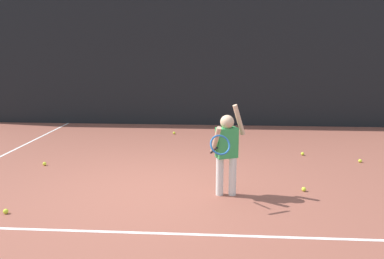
# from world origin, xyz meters

# --- Properties ---
(ground_plane) EXTENTS (20.00, 20.00, 0.00)m
(ground_plane) POSITION_xyz_m (0.00, 0.00, 0.00)
(ground_plane) COLOR brown
(court_line_baseline) EXTENTS (9.00, 0.05, 0.00)m
(court_line_baseline) POSITION_xyz_m (0.00, -1.39, 0.00)
(court_line_baseline) COLOR white
(court_line_baseline) RESTS_ON ground
(back_fence_windscreen) EXTENTS (13.51, 0.08, 3.88)m
(back_fence_windscreen) POSITION_xyz_m (0.00, 5.30, 1.94)
(back_fence_windscreen) COLOR black
(back_fence_windscreen) RESTS_ON ground
(fence_post_1) EXTENTS (0.09, 0.09, 4.03)m
(fence_post_1) POSITION_xyz_m (-3.30, 5.36, 2.02)
(fence_post_1) COLOR slate
(fence_post_1) RESTS_ON ground
(fence_post_2) EXTENTS (0.09, 0.09, 4.03)m
(fence_post_2) POSITION_xyz_m (0.00, 5.36, 2.02)
(fence_post_2) COLOR slate
(fence_post_2) RESTS_ON ground
(fence_post_3) EXTENTS (0.09, 0.09, 4.03)m
(fence_post_3) POSITION_xyz_m (3.30, 5.36, 2.02)
(fence_post_3) COLOR slate
(fence_post_3) RESTS_ON ground
(tennis_player) EXTENTS (0.54, 0.76, 1.35)m
(tennis_player) POSITION_xyz_m (1.09, -0.13, 0.73)
(tennis_player) COLOR silver
(tennis_player) RESTS_ON ground
(tennis_ball_0) EXTENTS (0.07, 0.07, 0.07)m
(tennis_ball_0) POSITION_xyz_m (2.29, 0.11, 0.03)
(tennis_ball_0) COLOR #CCE033
(tennis_ball_0) RESTS_ON ground
(tennis_ball_2) EXTENTS (0.07, 0.07, 0.07)m
(tennis_ball_2) POSITION_xyz_m (-1.81, -0.98, 0.03)
(tennis_ball_2) COLOR #CCE033
(tennis_ball_2) RESTS_ON ground
(tennis_ball_3) EXTENTS (0.07, 0.07, 0.07)m
(tennis_ball_3) POSITION_xyz_m (3.70, 1.73, 0.03)
(tennis_ball_3) COLOR #CCE033
(tennis_ball_3) RESTS_ON ground
(tennis_ball_4) EXTENTS (0.07, 0.07, 0.07)m
(tennis_ball_4) POSITION_xyz_m (-2.25, 1.14, 0.03)
(tennis_ball_4) COLOR #CCE033
(tennis_ball_4) RESTS_ON ground
(tennis_ball_6) EXTENTS (0.07, 0.07, 0.07)m
(tennis_ball_6) POSITION_xyz_m (-0.14, 3.99, 0.03)
(tennis_ball_6) COLOR #CCE033
(tennis_ball_6) RESTS_ON ground
(tennis_ball_7) EXTENTS (0.07, 0.07, 0.07)m
(tennis_ball_7) POSITION_xyz_m (2.71, 2.17, 0.03)
(tennis_ball_7) COLOR #CCE033
(tennis_ball_7) RESTS_ON ground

